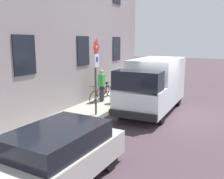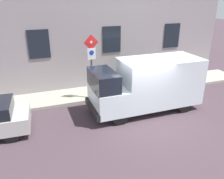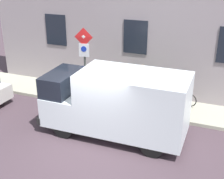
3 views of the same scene
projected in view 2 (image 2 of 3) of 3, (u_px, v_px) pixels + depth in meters
The scene contains 10 objects.
ground_plane at pixel (147, 120), 10.31m from camera, with size 80.00×80.00×0.00m, color #45363E.
sidewalk_slab at pixel (117, 90), 13.48m from camera, with size 1.96×16.76×0.14m, color #A6A690.
building_facade at pixel (109, 10), 12.97m from camera, with size 0.75×14.76×8.89m.
sign_post_stacked at pixel (91, 58), 11.42m from camera, with size 0.18×0.56×3.22m.
delivery_van at pixel (148, 84), 10.83m from camera, with size 2.01×5.33×2.50m.
bicycle_blue at pixel (147, 76), 14.37m from camera, with size 0.48×1.71×0.89m.
bicycle_red at pixel (135, 78), 14.11m from camera, with size 0.46×1.71×0.89m.
bicycle_orange at pixel (123, 79), 13.85m from camera, with size 0.46×1.71×0.89m.
pedestrian at pixel (125, 71), 13.46m from camera, with size 0.31×0.43×1.72m.
litter_bin at pixel (130, 84), 12.90m from camera, with size 0.44×0.44×0.90m, color #2D5133.
Camera 2 is at (-7.93, 4.57, 5.19)m, focal length 36.76 mm.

